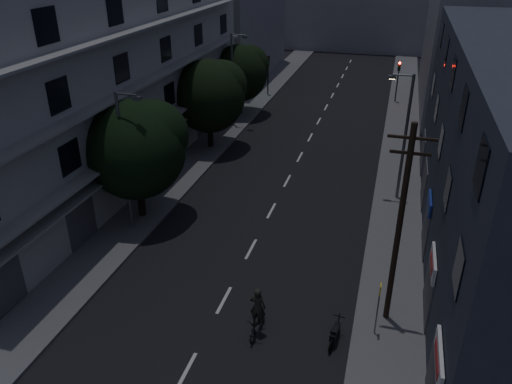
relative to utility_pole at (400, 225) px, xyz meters
The scene contains 21 objects.
ground 19.84m from the utility_pole, 112.41° to the left, with size 160.00×160.00×0.00m, color black.
sidewalk_left 23.65m from the utility_pole, 129.83° to the left, with size 3.00×90.00×0.15m, color #565659.
sidewalk_right 18.42m from the utility_pole, 89.47° to the left, with size 3.00×90.00×0.15m, color #565659.
lane_markings 25.59m from the utility_pole, 106.97° to the left, with size 0.15×60.50×0.01m.
building_left 22.22m from the utility_pole, 150.82° to the left, with size 7.00×36.00×14.00m.
building_right 8.25m from the utility_pole, 55.50° to the left, with size 6.19×28.00×11.00m.
building_far_left 45.24m from the utility_pole, 115.36° to the left, with size 6.00×20.00×16.00m, color slate.
building_far_right 35.13m from the utility_pole, 82.36° to the left, with size 6.00×20.00×13.00m, color slate.
building_far_end 63.21m from the utility_pole, 96.66° to the left, with size 24.00×8.00×10.00m, color slate.
tree_near 15.63m from the utility_pole, 159.41° to the left, with size 5.78×5.78×7.12m.
tree_mid 22.62m from the utility_pole, 130.23° to the left, with size 5.65×5.65×6.96m.
tree_far 30.18m from the utility_pole, 119.68° to the left, with size 5.24×5.24×6.48m.
traffic_signal_far_right 34.30m from the utility_pole, 91.19° to the left, with size 0.28×0.37×4.10m.
traffic_signal_far_left 36.15m from the utility_pole, 112.96° to the left, with size 0.28×0.37×4.10m.
street_lamp_left_near 15.00m from the utility_pole, 164.63° to the left, with size 1.51×0.25×8.00m.
street_lamp_right 12.02m from the utility_pole, 90.00° to the left, with size 1.51×0.25×8.00m.
street_lamp_left_far 26.97m from the utility_pole, 122.44° to the left, with size 1.51×0.25×8.00m.
utility_pole is the anchor object (origin of this frame).
bus_stop_sign 3.24m from the utility_pole, 109.12° to the right, with size 0.06×0.35×2.52m.
motorcycle 5.28m from the utility_pole, 134.40° to the right, with size 0.49×1.68×1.08m.
cyclist 7.04m from the utility_pole, 155.46° to the right, with size 0.74×1.88×2.35m.
Camera 1 is at (6.50, -10.93, 15.01)m, focal length 35.00 mm.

